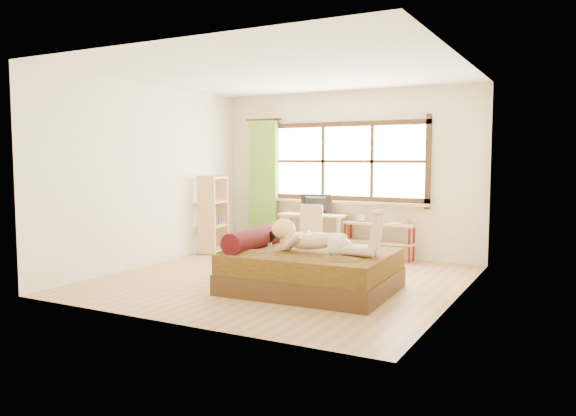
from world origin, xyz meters
The scene contains 18 objects.
floor centered at (0.00, 0.00, 0.00)m, with size 4.50×4.50×0.00m, color #9E754C.
ceiling centered at (0.00, 0.00, 2.70)m, with size 4.50×4.50×0.00m, color white.
wall_back centered at (0.00, 2.25, 1.35)m, with size 4.50×4.50×0.00m, color silver.
wall_front centered at (0.00, -2.25, 1.35)m, with size 4.50×4.50×0.00m, color silver.
wall_left centered at (-2.25, 0.00, 1.35)m, with size 4.50×4.50×0.00m, color silver.
wall_right centered at (2.25, 0.00, 1.35)m, with size 4.50×4.50×0.00m, color silver.
window centered at (0.00, 2.22, 1.51)m, with size 2.80×0.16×1.46m.
curtain centered at (-1.55, 2.13, 1.15)m, with size 0.55×0.10×2.20m, color #547E22.
bed centered at (0.56, -0.37, 0.26)m, with size 1.98×1.61×0.73m.
woman centered at (0.76, -0.42, 0.77)m, with size 1.34×0.38×0.58m, color #DCB28E, non-canonical shape.
kitten centered at (-0.11, -0.27, 0.59)m, with size 0.29×0.12×0.23m, color black, non-canonical shape.
desk centered at (-0.47, 1.95, 0.59)m, with size 1.13×0.57×0.69m.
monitor centered at (-0.47, 2.00, 0.84)m, with size 0.55×0.07×0.32m, color black.
chair centered at (-0.38, 1.58, 0.48)m, with size 0.41×0.41×0.86m.
pipe_shelf centered at (0.63, 2.07, 0.43)m, with size 1.17×0.33×0.66m.
cup centered at (0.32, 2.07, 0.64)m, with size 0.14×0.14×0.11m, color gray.
book centered at (0.82, 2.07, 0.59)m, with size 0.18×0.25×0.02m, color gray.
bookshelf centered at (-2.08, 1.35, 0.66)m, with size 0.42×0.62×1.31m.
Camera 1 is at (3.52, -6.40, 1.59)m, focal length 35.00 mm.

